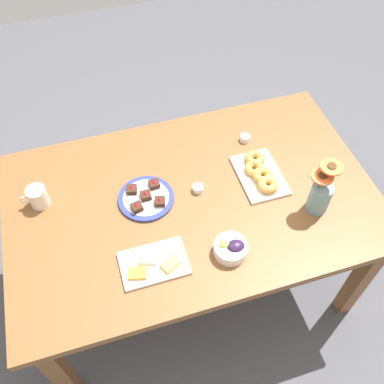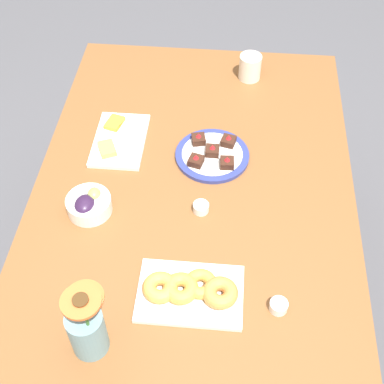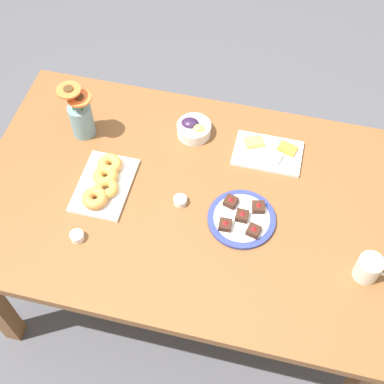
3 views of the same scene
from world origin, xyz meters
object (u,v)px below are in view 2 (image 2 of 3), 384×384
object	(u,v)px
dessert_plate	(212,154)
jam_cup_berry	(279,306)
cheese_platter	(119,139)
flower_vase	(87,329)
coffee_mug	(250,67)
jam_cup_honey	(201,207)
dining_table	(192,218)
croissant_platter	(190,290)
grape_bowl	(89,204)

from	to	relation	value
dessert_plate	jam_cup_berry	bearing A→B (deg)	-159.00
cheese_platter	dessert_plate	size ratio (longest dim) A/B	1.07
jam_cup_berry	dessert_plate	size ratio (longest dim) A/B	0.20
cheese_platter	flower_vase	bearing A→B (deg)	-175.07
coffee_mug	jam_cup_honey	distance (m)	0.68
dining_table	dessert_plate	bearing A→B (deg)	-14.34
flower_vase	coffee_mug	bearing A→B (deg)	-18.13
croissant_platter	jam_cup_honey	size ratio (longest dim) A/B	5.83
cheese_platter	dessert_plate	world-z (taller)	dessert_plate
grape_bowl	jam_cup_honey	size ratio (longest dim) A/B	2.79
coffee_mug	croissant_platter	bearing A→B (deg)	171.83
jam_cup_berry	dessert_plate	xyz separation A→B (m)	(0.54, 0.21, -0.00)
jam_cup_berry	flower_vase	size ratio (longest dim) A/B	0.19
dining_table	jam_cup_berry	distance (m)	0.44
croissant_platter	cheese_platter	bearing A→B (deg)	27.39
coffee_mug	flower_vase	xyz separation A→B (m)	(-1.12, 0.37, 0.04)
cheese_platter	dining_table	bearing A→B (deg)	-131.57
jam_cup_berry	flower_vase	distance (m)	0.49
coffee_mug	dessert_plate	distance (m)	0.45
dining_table	croissant_platter	bearing A→B (deg)	-175.73
croissant_platter	jam_cup_berry	distance (m)	0.23
coffee_mug	cheese_platter	size ratio (longest dim) A/B	0.45
coffee_mug	dessert_plate	size ratio (longest dim) A/B	0.48
jam_cup_honey	dessert_plate	size ratio (longest dim) A/B	0.20
croissant_platter	flower_vase	xyz separation A→B (m)	(-0.16, 0.23, 0.07)
grape_bowl	cheese_platter	bearing A→B (deg)	-6.48
grape_bowl	jam_cup_berry	bearing A→B (deg)	-116.64
cheese_platter	croissant_platter	xyz separation A→B (m)	(-0.56, -0.29, 0.01)
coffee_mug	dessert_plate	bearing A→B (deg)	165.60
jam_cup_berry	dessert_plate	world-z (taller)	dessert_plate
croissant_platter	dining_table	bearing A→B (deg)	4.27
flower_vase	jam_cup_berry	bearing A→B (deg)	-72.86
croissant_platter	dessert_plate	distance (m)	0.52
dining_table	grape_bowl	bearing A→B (deg)	102.41
coffee_mug	jam_cup_honey	xyz separation A→B (m)	(-0.67, 0.13, -0.03)
dining_table	coffee_mug	xyz separation A→B (m)	(0.63, -0.16, 0.13)
croissant_platter	flower_vase	bearing A→B (deg)	125.32
cheese_platter	flower_vase	xyz separation A→B (m)	(-0.73, -0.06, 0.08)
cheese_platter	croissant_platter	bearing A→B (deg)	-152.61
jam_cup_honey	dining_table	bearing A→B (deg)	39.49
dining_table	cheese_platter	xyz separation A→B (m)	(0.24, 0.27, 0.10)
dining_table	cheese_platter	size ratio (longest dim) A/B	6.15
cheese_platter	dessert_plate	distance (m)	0.32
dining_table	flower_vase	world-z (taller)	flower_vase
dining_table	coffee_mug	distance (m)	0.67
dessert_plate	cheese_platter	bearing A→B (deg)	81.95
jam_cup_honey	croissant_platter	bearing A→B (deg)	178.87
cheese_platter	jam_cup_honey	distance (m)	0.41
jam_cup_honey	dessert_plate	bearing A→B (deg)	-4.78
jam_cup_honey	coffee_mug	bearing A→B (deg)	-11.16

